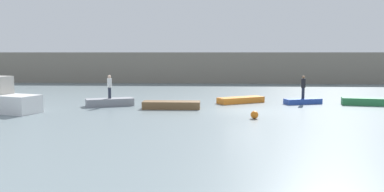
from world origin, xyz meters
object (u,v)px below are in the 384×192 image
Objects in this scene: rowboat_green at (364,101)px; person_white_shirt at (109,85)px; rowboat_grey at (110,102)px; person_dark_shirt at (303,86)px; rowboat_blue at (303,101)px; rowboat_brown at (171,105)px; mooring_buoy at (254,115)px; rowboat_orange at (241,100)px.

rowboat_green is 18.77m from person_white_shirt.
rowboat_green is at bearing -18.34° from rowboat_grey.
rowboat_grey is 1.93× the size of person_dark_shirt.
rowboat_green is at bearing -6.07° from person_dark_shirt.
rowboat_brown is at bearing 179.41° from rowboat_blue.
person_dark_shirt is at bearing 71.26° from rowboat_blue.
person_dark_shirt is 1.02× the size of person_white_shirt.
rowboat_grey is at bearing -172.29° from person_dark_shirt.
rowboat_grey is 14.48m from person_dark_shirt.
rowboat_blue is 0.91× the size of rowboat_green.
rowboat_grey is 4.80m from rowboat_brown.
rowboat_green is (4.36, -0.46, 0.07)m from rowboat_blue.
rowboat_green is at bearing 4.52° from person_white_shirt.
rowboat_brown is at bearing -158.26° from rowboat_green.
mooring_buoy is (5.31, -4.01, -0.03)m from rowboat_brown.
rowboat_blue is at bearing -90.00° from person_dark_shirt.
rowboat_orange is 9.05m from rowboat_green.
person_white_shirt is at bearing -172.29° from person_dark_shirt.
rowboat_brown is at bearing -14.87° from person_white_shirt.
mooring_buoy is (9.96, -5.25, -0.04)m from rowboat_grey.
rowboat_grey is 0.86× the size of rowboat_brown.
rowboat_orange is (5.01, 3.53, -0.03)m from rowboat_brown.
person_dark_shirt is at bearing 58.77° from mooring_buoy.
person_white_shirt reaches higher than rowboat_orange.
person_dark_shirt reaches higher than rowboat_blue.
person_white_shirt reaches higher than rowboat_blue.
rowboat_green is (18.67, 1.47, -0.01)m from rowboat_grey.
rowboat_blue is at bearing 58.77° from mooring_buoy.
rowboat_grey is 14.44m from rowboat_blue.
rowboat_orange is at bearing 92.27° from mooring_buoy.
person_dark_shirt is (0.00, 0.00, 1.17)m from rowboat_blue.
rowboat_brown is at bearing -37.73° from rowboat_grey.
mooring_buoy is (0.30, -7.55, 0.00)m from rowboat_orange.
mooring_buoy is (-8.71, -6.72, -0.04)m from rowboat_green.
rowboat_blue is at bearing -15.15° from rowboat_grey.
rowboat_brown is 14.28m from rowboat_green.
rowboat_grey reaches higher than rowboat_orange.
rowboat_grey is 1.97× the size of person_white_shirt.
rowboat_blue is (4.66, -0.36, -0.03)m from rowboat_orange.
mooring_buoy is at bearing -121.23° from person_dark_shirt.
person_white_shirt is (-14.31, -1.94, 0.14)m from person_dark_shirt.
rowboat_green is 1.80× the size of person_white_shirt.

